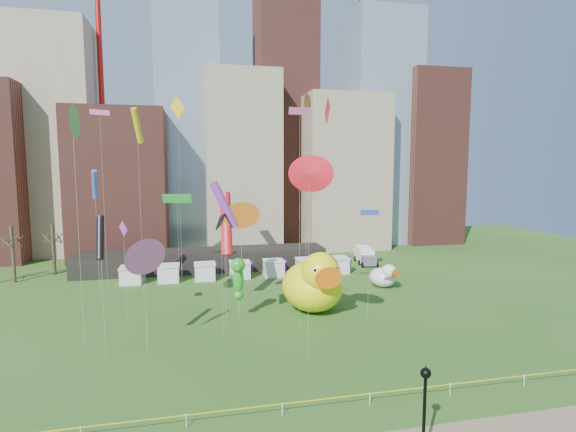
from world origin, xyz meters
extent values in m
plane|color=#285119|center=(0.00, 0.00, 0.00)|extent=(160.00, 160.00, 0.00)
cube|color=gray|center=(-30.00, 62.00, 21.00)|extent=(14.00, 12.00, 42.00)
cube|color=brown|center=(-18.00, 56.00, 13.00)|extent=(16.00, 14.00, 26.00)
cube|color=#8C9EB2|center=(-6.00, 64.00, 27.50)|extent=(12.00, 12.00, 55.00)
cube|color=gray|center=(4.00, 60.00, 17.00)|extent=(14.00, 14.00, 34.00)
cube|color=brown|center=(14.00, 66.00, 34.00)|extent=(12.00, 12.00, 68.00)
cube|color=gray|center=(24.00, 58.00, 15.00)|extent=(16.00, 14.00, 30.00)
cube|color=#8C9EB2|center=(34.00, 62.00, 24.00)|extent=(14.00, 12.00, 48.00)
cube|color=brown|center=(44.00, 60.00, 18.00)|extent=(12.00, 12.00, 36.00)
cylinder|color=red|center=(-22.00, 64.00, 38.00)|extent=(1.00, 1.00, 76.00)
cylinder|color=red|center=(30.00, 64.00, 38.00)|extent=(1.00, 1.00, 76.00)
cube|color=black|center=(-4.00, 42.00, 1.60)|extent=(38.00, 6.00, 3.20)
cube|color=white|center=(-14.00, 36.00, 1.10)|extent=(2.80, 2.80, 2.20)
cube|color=red|center=(-12.20, 36.00, 1.60)|extent=(0.08, 1.40, 1.60)
cube|color=white|center=(-9.00, 36.00, 1.10)|extent=(2.80, 2.80, 2.20)
cube|color=red|center=(-7.20, 36.00, 1.60)|extent=(0.08, 1.40, 1.60)
cube|color=white|center=(-4.00, 36.00, 1.10)|extent=(2.80, 2.80, 2.20)
cube|color=red|center=(-2.20, 36.00, 1.60)|extent=(0.08, 1.40, 1.60)
cube|color=white|center=(1.00, 36.00, 1.10)|extent=(2.80, 2.80, 2.20)
cube|color=red|center=(2.80, 36.00, 1.60)|extent=(0.08, 1.40, 1.60)
cube|color=white|center=(6.00, 36.00, 1.10)|extent=(2.80, 2.80, 2.20)
cube|color=red|center=(7.80, 36.00, 1.60)|extent=(0.08, 1.40, 1.60)
cube|color=white|center=(11.00, 36.00, 1.10)|extent=(2.80, 2.80, 2.20)
cube|color=red|center=(12.80, 36.00, 1.60)|extent=(0.08, 1.40, 1.60)
cube|color=white|center=(16.00, 36.00, 1.10)|extent=(2.80, 2.80, 2.20)
cube|color=red|center=(17.80, 36.00, 1.60)|extent=(0.08, 1.40, 1.60)
cylinder|color=#382B21|center=(-30.00, 40.00, 4.00)|extent=(0.44, 0.44, 8.00)
cylinder|color=#382B21|center=(-26.00, 44.00, 3.75)|extent=(0.44, 0.44, 7.50)
cylinder|color=white|center=(-6.00, 0.00, 0.45)|extent=(0.06, 0.06, 0.90)
cylinder|color=white|center=(0.00, 0.00, 0.45)|extent=(0.06, 0.06, 0.90)
cylinder|color=white|center=(6.00, 0.00, 0.45)|extent=(0.06, 0.06, 0.90)
cylinder|color=white|center=(12.00, 0.00, 0.45)|extent=(0.06, 0.06, 0.90)
cylinder|color=white|center=(18.00, 0.00, 0.45)|extent=(0.06, 0.06, 0.90)
cube|color=yellow|center=(0.00, 0.00, 0.80)|extent=(50.00, 0.02, 0.07)
ellipsoid|color=#FFFA0D|center=(7.42, 19.77, 2.76)|extent=(7.31, 8.37, 5.51)
ellipsoid|color=#FFFA0D|center=(7.16, 22.81, 2.61)|extent=(1.94, 1.57, 2.23)
sphere|color=#FFFA0D|center=(7.63, 17.32, 4.97)|extent=(4.48, 4.48, 4.14)
cone|color=orange|center=(7.78, 15.56, 4.83)|extent=(2.43, 2.05, 2.28)
sphere|color=white|center=(6.59, 16.08, 5.53)|extent=(0.75, 0.75, 0.75)
sphere|color=white|center=(8.86, 16.28, 5.53)|extent=(0.75, 0.75, 0.75)
sphere|color=black|center=(6.62, 15.73, 5.53)|extent=(0.37, 0.37, 0.37)
sphere|color=black|center=(8.89, 15.93, 5.53)|extent=(0.37, 0.37, 0.37)
ellipsoid|color=white|center=(19.19, 27.07, 1.28)|extent=(4.24, 4.54, 2.57)
ellipsoid|color=white|center=(18.67, 28.39, 1.22)|extent=(1.04, 0.93, 1.04)
sphere|color=white|center=(19.62, 26.01, 2.32)|extent=(2.51, 2.51, 1.93)
cone|color=orange|center=(19.92, 25.24, 2.25)|extent=(1.31, 1.20, 1.06)
sphere|color=white|center=(19.32, 25.32, 2.58)|extent=(0.35, 0.35, 0.35)
sphere|color=white|center=(20.31, 25.71, 2.58)|extent=(0.35, 0.35, 0.35)
sphere|color=black|center=(19.38, 25.16, 2.58)|extent=(0.17, 0.17, 0.17)
sphere|color=black|center=(20.37, 25.56, 2.58)|extent=(0.17, 0.17, 0.17)
cylinder|color=silver|center=(-0.91, 18.62, 2.13)|extent=(0.03, 0.03, 4.26)
ellipsoid|color=green|center=(-0.91, 18.62, 4.26)|extent=(1.31, 1.14, 2.93)
sphere|color=green|center=(-0.91, 18.47, 5.83)|extent=(1.75, 1.75, 1.50)
cone|color=green|center=(-0.91, 17.80, 5.76)|extent=(0.69, 1.02, 0.52)
sphere|color=green|center=(-0.91, 18.67, 2.58)|extent=(1.05, 1.05, 1.05)
cylinder|color=silver|center=(8.20, 23.37, 1.63)|extent=(0.03, 0.03, 3.26)
ellipsoid|color=#3E42BA|center=(8.20, 23.37, 3.26)|extent=(1.08, 0.90, 2.65)
sphere|color=#3E42BA|center=(8.20, 23.22, 4.68)|extent=(1.41, 1.41, 1.35)
cone|color=#3E42BA|center=(8.20, 22.62, 4.61)|extent=(0.51, 0.86, 0.47)
sphere|color=#3E42BA|center=(8.20, 23.42, 1.74)|extent=(0.94, 0.94, 0.94)
cylinder|color=black|center=(6.50, -6.00, 2.47)|extent=(0.18, 0.18, 4.91)
sphere|color=black|center=(6.50, -6.00, 5.08)|extent=(0.57, 0.57, 0.57)
cone|color=black|center=(6.50, -6.00, 5.39)|extent=(0.20, 0.20, 0.26)
cube|color=white|center=(22.55, 41.75, 1.48)|extent=(2.94, 5.06, 2.39)
cube|color=#595960|center=(22.13, 38.72, 1.00)|extent=(2.42, 2.01, 1.53)
cylinder|color=black|center=(21.13, 40.21, 0.43)|extent=(0.36, 0.89, 0.86)
cylinder|color=black|center=(23.50, 39.88, 0.43)|extent=(0.36, 0.89, 0.86)
cylinder|color=black|center=(21.58, 43.43, 0.43)|extent=(0.36, 0.89, 0.86)
cylinder|color=black|center=(23.95, 43.10, 0.43)|extent=(0.36, 0.89, 0.86)
cylinder|color=silver|center=(-1.65, 25.01, 4.69)|extent=(0.02, 0.02, 9.38)
cylinder|color=red|center=(-1.65, 25.01, 9.38)|extent=(1.37, 4.42, 7.48)
cylinder|color=silver|center=(-16.54, 33.11, 11.38)|extent=(0.02, 0.02, 22.77)
cube|color=pink|center=(-16.54, 33.11, 22.77)|extent=(2.28, 1.25, 0.72)
cylinder|color=silver|center=(-12.56, 10.43, 5.19)|extent=(0.02, 0.02, 10.37)
cylinder|color=black|center=(-12.56, 10.43, 10.37)|extent=(0.76, 2.08, 3.47)
cylinder|color=silver|center=(-15.18, 14.67, 9.86)|extent=(0.02, 0.02, 19.73)
cone|color=green|center=(-15.18, 14.67, 19.73)|extent=(0.53, 2.91, 2.90)
cylinder|color=silver|center=(-7.10, 33.20, 11.83)|extent=(0.02, 0.02, 23.66)
cube|color=yellow|center=(-7.10, 33.20, 23.66)|extent=(1.92, 2.35, 3.00)
cylinder|color=silver|center=(-16.38, 27.64, 6.98)|extent=(0.02, 0.02, 13.96)
cylinder|color=blue|center=(-16.38, 27.64, 13.96)|extent=(1.00, 2.11, 3.45)
cylinder|color=silver|center=(8.14, 25.42, 11.76)|extent=(0.02, 0.02, 23.53)
cone|color=orange|center=(8.14, 25.42, 23.53)|extent=(1.37, 2.17, 2.32)
cylinder|color=silver|center=(-12.20, 19.43, 4.93)|extent=(0.02, 0.02, 9.86)
cube|color=purple|center=(-12.20, 19.43, 9.86)|extent=(0.98, 1.25, 1.56)
cylinder|color=silver|center=(9.74, 22.22, 11.17)|extent=(0.02, 0.02, 22.33)
cube|color=red|center=(9.74, 22.22, 22.33)|extent=(0.37, 3.17, 3.19)
cylinder|color=silver|center=(-9.47, 11.86, 4.22)|extent=(0.02, 0.02, 8.45)
cone|color=pink|center=(-9.47, 11.86, 8.45)|extent=(2.25, 2.51, 3.00)
cylinder|color=silver|center=(-2.85, 14.46, 5.50)|extent=(0.02, 0.02, 11.00)
cube|color=black|center=(-2.85, 14.46, 11.00)|extent=(1.25, 3.94, 1.19)
cylinder|color=silver|center=(-7.39, 31.38, 5.99)|extent=(0.02, 0.02, 11.98)
cube|color=green|center=(-7.39, 31.38, 11.98)|extent=(3.76, 1.52, 1.15)
cylinder|color=silver|center=(-11.55, 28.24, 10.40)|extent=(0.02, 0.02, 20.79)
cylinder|color=yellow|center=(-11.55, 28.24, 20.79)|extent=(1.34, 2.49, 4.07)
cylinder|color=silver|center=(12.47, 15.93, 5.66)|extent=(0.02, 0.02, 11.31)
cube|color=blue|center=(12.47, 15.93, 11.31)|extent=(1.88, 0.82, 0.59)
cylinder|color=silver|center=(-0.09, 23.03, 5.28)|extent=(0.02, 0.02, 10.56)
cone|color=orange|center=(-0.09, 23.03, 10.56)|extent=(3.00, 1.23, 3.02)
cylinder|color=silver|center=(-2.45, 15.92, 6.19)|extent=(0.02, 0.02, 12.37)
cylinder|color=purple|center=(-2.45, 15.92, 12.37)|extent=(2.79, 1.01, 4.65)
cylinder|color=silver|center=(3.80, 7.91, 7.70)|extent=(0.02, 0.02, 15.40)
cone|color=red|center=(3.80, 7.91, 15.40)|extent=(2.20, 2.52, 2.98)
cylinder|color=silver|center=(4.69, 14.67, 10.60)|extent=(0.02, 0.02, 21.19)
cube|color=pink|center=(4.69, 14.67, 21.19)|extent=(2.11, 0.38, 0.66)
camera|label=1|loc=(-5.19, -25.71, 15.80)|focal=27.00mm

